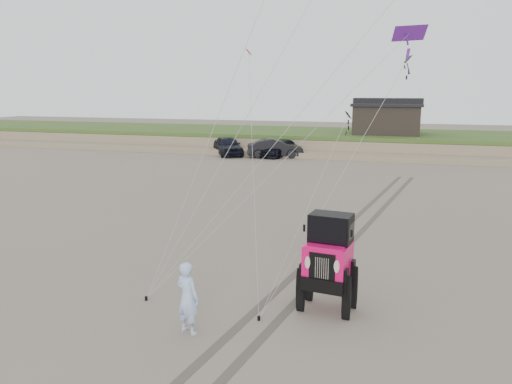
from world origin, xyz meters
TOP-DOWN VIEW (x-y plane):
  - ground at (0.00, 0.00)m, footprint 160.00×160.00m
  - dune_ridge at (0.00, 37.50)m, footprint 160.00×14.25m
  - cabin at (2.00, 37.00)m, footprint 6.40×5.40m
  - truck_a at (-11.58, 30.18)m, footprint 4.42×5.29m
  - truck_b at (-7.08, 29.97)m, footprint 5.19×3.08m
  - truck_c at (-6.92, 30.78)m, footprint 3.31×5.32m
  - jeep at (2.28, 0.42)m, footprint 3.11×5.94m
  - man at (-0.77, -1.86)m, footprint 0.77×0.64m
  - kite_flock at (3.11, 8.99)m, footprint 9.35×6.51m
  - stake_main at (-2.72, -0.47)m, footprint 0.08×0.08m
  - stake_aux at (0.70, -0.72)m, footprint 0.08×0.08m
  - tire_tracks at (2.00, 8.00)m, footprint 5.22×29.74m

SIDE VIEW (x-z plane):
  - ground at x=0.00m, z-range 0.00..0.00m
  - tire_tracks at x=2.00m, z-range 0.00..0.01m
  - stake_main at x=-2.72m, z-range 0.00..0.12m
  - stake_aux at x=0.70m, z-range 0.00..0.12m
  - truck_c at x=-6.92m, z-range 0.00..1.44m
  - truck_b at x=-7.08m, z-range 0.00..1.61m
  - dune_ridge at x=0.00m, z-range -0.04..1.68m
  - truck_a at x=-11.58m, z-range 0.00..1.71m
  - man at x=-0.77m, z-range 0.00..1.83m
  - jeep at x=2.28m, z-range 0.00..2.12m
  - cabin at x=2.00m, z-range 1.56..4.91m
  - kite_flock at x=3.11m, z-range 4.70..13.90m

